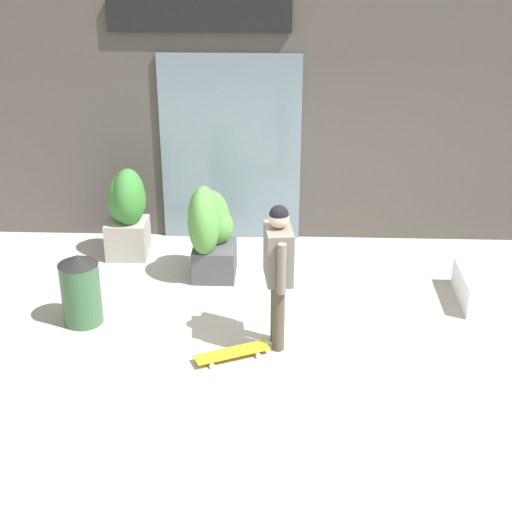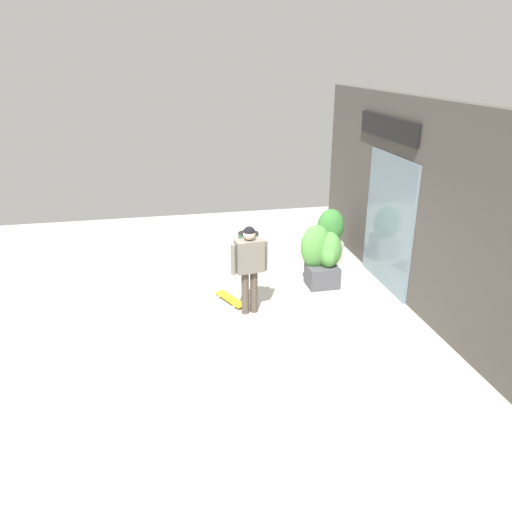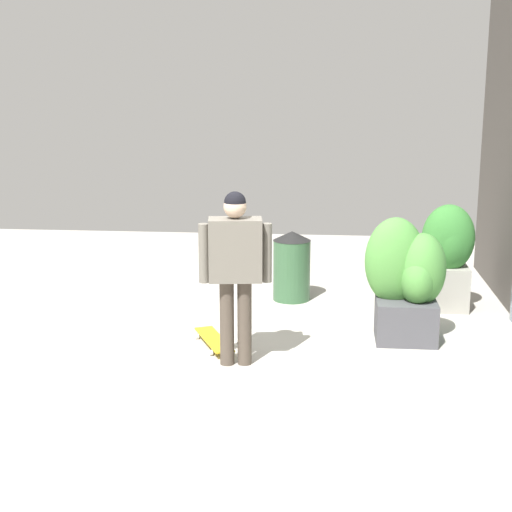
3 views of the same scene
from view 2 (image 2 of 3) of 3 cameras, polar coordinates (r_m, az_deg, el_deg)
The scene contains 8 objects.
ground_plane at distance 9.12m, azimuth -0.77°, elevation -5.90°, with size 12.00×12.00×0.00m, color #B2ADA3.
building_facade at distance 9.45m, azimuth 17.10°, elevation 5.80°, with size 7.83×0.31×3.60m.
skateboarder at distance 8.57m, azimuth -0.75°, elevation -0.60°, with size 0.32×0.65×1.60m.
skateboard at distance 9.32m, azimuth -2.93°, elevation -4.86°, with size 0.80×0.50×0.08m.
planter_box_left at distance 11.02m, azimuth 8.37°, elevation 2.58°, with size 0.53×0.59×1.20m.
planter_box_right at distance 9.87m, azimuth 7.57°, elevation 0.10°, with size 0.56×0.80×1.23m.
trash_bin at distance 10.83m, azimuth -0.86°, elevation 1.10°, with size 0.44×0.44×0.83m.
snow_ledge at distance 6.76m, azimuth 13.60°, elevation -15.71°, with size 1.73×0.90×0.36m, color white.
Camera 2 is at (7.94, -1.51, 4.22)m, focal length 35.41 mm.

